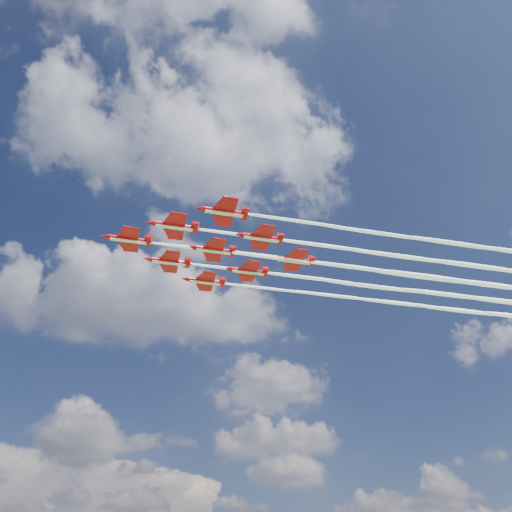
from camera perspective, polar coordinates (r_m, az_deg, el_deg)
The scene contains 6 objects.
jet_lead at distance 140.77m, azimuth 17.38°, elevation -2.07°, with size 156.90×23.13×3.09m.
jet_row2_port at distance 140.64m, azimuth 22.54°, elevation -0.87°, with size 156.90×23.13×3.09m.
jet_row2_starb at distance 151.47m, azimuth 19.53°, elevation -4.01°, with size 156.90×23.13×3.09m.
jet_row3_centre at distance 151.67m, azimuth 24.31°, elevation -2.88°, with size 156.90×23.13×3.09m.
jet_row3_starb at distance 162.51m, azimuth 21.39°, elevation -5.68°, with size 156.90×23.13×3.09m.
jet_row4_starb at distance 162.99m, azimuth 25.86°, elevation -4.62°, with size 156.90×23.13×3.09m.
Camera 1 is at (-2.97, -98.29, 6.33)m, focal length 35.00 mm.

